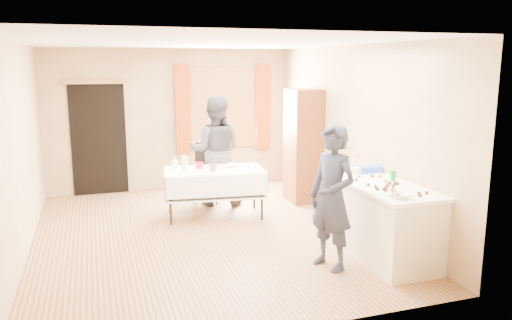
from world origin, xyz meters
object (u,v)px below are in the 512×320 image
object	(u,v)px
chair	(207,184)
woman	(216,151)
cabinet	(303,146)
party_table	(215,188)
counter	(382,221)
girl	(332,198)

from	to	relation	value
chair	woman	xyz separation A→B (m)	(0.11, -0.23, 0.61)
cabinet	chair	xyz separation A→B (m)	(-1.58, 0.47, -0.65)
cabinet	party_table	bearing A→B (deg)	-165.59
counter	party_table	distance (m)	2.71
woman	chair	bearing A→B (deg)	-44.79
cabinet	woman	distance (m)	1.49
party_table	girl	world-z (taller)	girl
cabinet	chair	bearing A→B (deg)	163.47
chair	girl	size ratio (longest dim) A/B	0.60
party_table	girl	bearing A→B (deg)	-63.50
girl	woman	distance (m)	3.05
party_table	chair	world-z (taller)	chair
chair	woman	distance (m)	0.66
cabinet	counter	bearing A→B (deg)	-92.16
counter	woman	bearing A→B (deg)	115.43
counter	chair	size ratio (longest dim) A/B	1.61
counter	chair	distance (m)	3.45
cabinet	girl	world-z (taller)	cabinet
chair	cabinet	bearing A→B (deg)	1.14
party_table	cabinet	bearing A→B (deg)	21.62
party_table	counter	bearing A→B (deg)	-47.83
cabinet	counter	size ratio (longest dim) A/B	1.18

